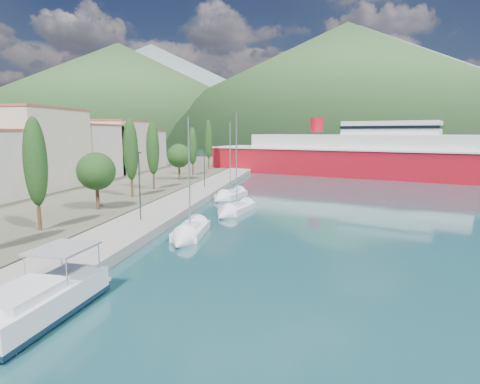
# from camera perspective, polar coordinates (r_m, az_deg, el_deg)

# --- Properties ---
(ground) EXTENTS (1400.00, 1400.00, 0.00)m
(ground) POSITION_cam_1_polar(r_m,az_deg,el_deg) (139.93, 7.41, 4.87)
(ground) COLOR #1A454B
(quay) EXTENTS (5.00, 88.00, 0.80)m
(quay) POSITION_cam_1_polar(r_m,az_deg,el_deg) (48.58, -8.09, -1.31)
(quay) COLOR gray
(quay) RESTS_ON ground
(hills_far) EXTENTS (1480.00, 900.00, 180.00)m
(hills_far) POSITION_cam_1_polar(r_m,az_deg,el_deg) (655.58, 22.07, 13.86)
(hills_far) COLOR slate
(hills_far) RESTS_ON ground
(hills_near) EXTENTS (1010.00, 520.00, 115.00)m
(hills_near) POSITION_cam_1_polar(r_m,az_deg,el_deg) (404.81, 23.57, 13.51)
(hills_near) COLOR #2F5128
(hills_near) RESTS_ON ground
(town_buildings) EXTENTS (9.20, 69.20, 11.30)m
(town_buildings) POSITION_cam_1_polar(r_m,az_deg,el_deg) (67.99, -24.10, 5.19)
(town_buildings) COLOR beige
(town_buildings) RESTS_ON land_strip
(tree_row) EXTENTS (3.94, 64.27, 10.61)m
(tree_row) POSITION_cam_1_polar(r_m,az_deg,el_deg) (55.50, -12.94, 5.29)
(tree_row) COLOR #47301E
(tree_row) RESTS_ON land_strip
(lamp_posts) EXTENTS (0.15, 45.60, 6.06)m
(lamp_posts) POSITION_cam_1_polar(r_m,az_deg,el_deg) (36.59, -14.13, 1.17)
(lamp_posts) COLOR #2D2D33
(lamp_posts) RESTS_ON quay
(motor_cruiser) EXTENTS (3.45, 10.17, 3.70)m
(motor_cruiser) POSITION_cam_1_polar(r_m,az_deg,el_deg) (20.20, -30.00, -15.90)
(motor_cruiser) COLOR black
(motor_cruiser) RESTS_ON ground
(sailboat_near) EXTENTS (2.59, 7.55, 10.69)m
(sailboat_near) POSITION_cam_1_polar(r_m,az_deg,el_deg) (32.61, -7.70, -6.31)
(sailboat_near) COLOR silver
(sailboat_near) RESTS_ON ground
(sailboat_mid) EXTENTS (3.76, 8.28, 11.53)m
(sailboat_mid) POSITION_cam_1_polar(r_m,az_deg,el_deg) (42.20, -1.32, -2.86)
(sailboat_mid) COLOR silver
(sailboat_mid) RESTS_ON ground
(sailboat_far) EXTENTS (4.16, 7.71, 10.82)m
(sailboat_far) POSITION_cam_1_polar(r_m,az_deg,el_deg) (51.52, -2.09, -0.78)
(sailboat_far) COLOR silver
(sailboat_far) RESTS_ON ground
(ferry) EXTENTS (62.53, 34.10, 12.29)m
(ferry) POSITION_cam_1_polar(r_m,az_deg,el_deg) (84.20, 16.42, 4.82)
(ferry) COLOR #AD0D1A
(ferry) RESTS_ON ground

